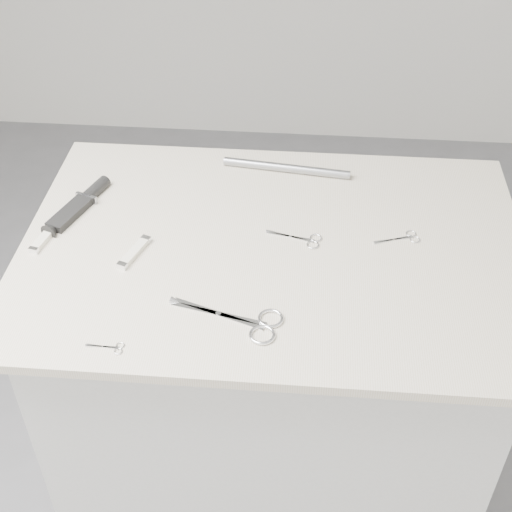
# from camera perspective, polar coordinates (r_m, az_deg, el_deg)

# --- Properties ---
(ground) EXTENTS (4.00, 4.00, 0.01)m
(ground) POSITION_cam_1_polar(r_m,az_deg,el_deg) (2.12, 0.96, -18.87)
(ground) COLOR slate
(ground) RESTS_ON ground
(plinth) EXTENTS (0.90, 0.60, 0.90)m
(plinth) POSITION_cam_1_polar(r_m,az_deg,el_deg) (1.74, 1.13, -11.16)
(plinth) COLOR silver
(plinth) RESTS_ON ground
(display_board) EXTENTS (1.00, 0.70, 0.02)m
(display_board) POSITION_cam_1_polar(r_m,az_deg,el_deg) (1.41, 1.37, 0.55)
(display_board) COLOR beige
(display_board) RESTS_ON plinth
(large_shears) EXTENTS (0.21, 0.11, 0.01)m
(large_shears) POSITION_cam_1_polar(r_m,az_deg,el_deg) (1.25, -0.56, -5.30)
(large_shears) COLOR white
(large_shears) RESTS_ON display_board
(embroidery_scissors_a) EXTENTS (0.11, 0.05, 0.00)m
(embroidery_scissors_a) POSITION_cam_1_polar(r_m,az_deg,el_deg) (1.42, 3.81, 1.35)
(embroidery_scissors_a) COLOR white
(embroidery_scissors_a) RESTS_ON display_board
(embroidery_scissors_b) EXTENTS (0.09, 0.05, 0.00)m
(embroidery_scissors_b) POSITION_cam_1_polar(r_m,az_deg,el_deg) (1.45, 11.70, 1.40)
(embroidery_scissors_b) COLOR white
(embroidery_scissors_b) RESTS_ON display_board
(tiny_scissors) EXTENTS (0.07, 0.03, 0.00)m
(tiny_scissors) POSITION_cam_1_polar(r_m,az_deg,el_deg) (1.23, -11.58, -7.19)
(tiny_scissors) COLOR white
(tiny_scissors) RESTS_ON display_board
(sheathed_knife) EXTENTS (0.09, 0.19, 0.02)m
(sheathed_knife) POSITION_cam_1_polar(r_m,az_deg,el_deg) (1.55, -13.73, 4.17)
(sheathed_knife) COLOR black
(sheathed_knife) RESTS_ON display_board
(pocket_knife_a) EXTENTS (0.03, 0.08, 0.01)m
(pocket_knife_a) POSITION_cam_1_polar(r_m,az_deg,el_deg) (1.48, -16.66, 1.25)
(pocket_knife_a) COLOR silver
(pocket_knife_a) RESTS_ON display_board
(pocket_knife_b) EXTENTS (0.05, 0.10, 0.01)m
(pocket_knife_b) POSITION_cam_1_polar(r_m,az_deg,el_deg) (1.40, -9.71, 0.33)
(pocket_knife_b) COLOR silver
(pocket_knife_b) RESTS_ON display_board
(metal_rail) EXTENTS (0.29, 0.05, 0.02)m
(metal_rail) POSITION_cam_1_polar(r_m,az_deg,el_deg) (1.62, 2.44, 7.05)
(metal_rail) COLOR gray
(metal_rail) RESTS_ON display_board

